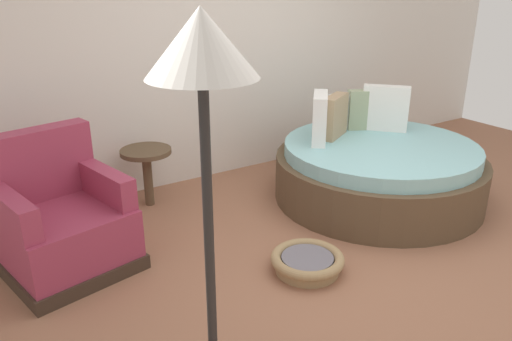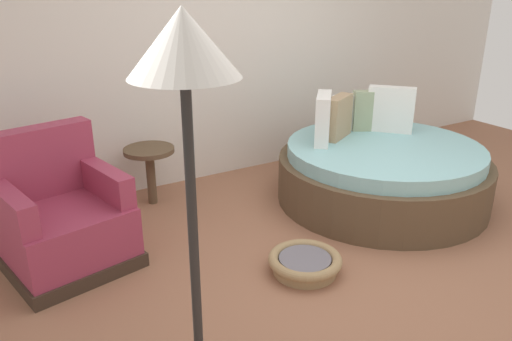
% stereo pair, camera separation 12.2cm
% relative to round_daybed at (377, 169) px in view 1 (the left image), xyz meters
% --- Properties ---
extents(ground_plane, '(8.00, 8.00, 0.02)m').
position_rel_round_daybed_xyz_m(ground_plane, '(-0.89, -0.78, -0.29)').
color(ground_plane, '#936047').
extents(back_wall, '(8.00, 0.12, 3.14)m').
position_rel_round_daybed_xyz_m(back_wall, '(-0.89, 1.39, 1.29)').
color(back_wall, silver).
rests_on(back_wall, ground_plane).
extents(round_daybed, '(1.86, 1.86, 0.96)m').
position_rel_round_daybed_xyz_m(round_daybed, '(0.00, 0.00, 0.00)').
color(round_daybed, brown).
rests_on(round_daybed, ground_plane).
extents(red_armchair, '(0.94, 0.94, 0.94)m').
position_rel_round_daybed_xyz_m(red_armchair, '(-2.68, 0.35, 0.05)').
color(red_armchair, '#38281E').
rests_on(red_armchair, ground_plane).
extents(pet_basket, '(0.51, 0.51, 0.13)m').
position_rel_round_daybed_xyz_m(pet_basket, '(-1.30, -0.64, -0.21)').
color(pet_basket, '#9E7F56').
rests_on(pet_basket, ground_plane).
extents(side_table, '(0.44, 0.44, 0.52)m').
position_rel_round_daybed_xyz_m(side_table, '(-1.81, 0.98, 0.15)').
color(side_table, brown).
rests_on(side_table, ground_plane).
extents(floor_lamp, '(0.40, 0.40, 1.82)m').
position_rel_round_daybed_xyz_m(floor_lamp, '(-2.44, -1.42, 1.25)').
color(floor_lamp, black).
rests_on(floor_lamp, ground_plane).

